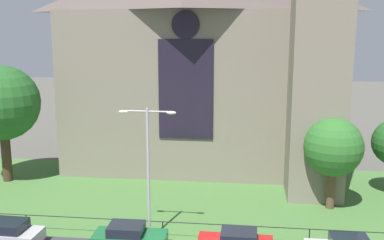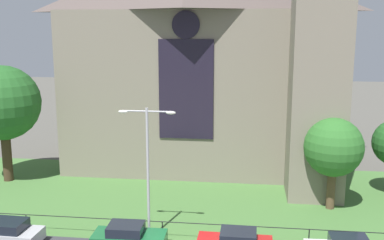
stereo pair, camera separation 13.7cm
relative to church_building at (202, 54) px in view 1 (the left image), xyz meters
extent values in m
plane|color=#56544C|center=(1.10, -8.61, -10.27)|extent=(160.00, 160.00, 0.00)
cube|color=#477538|center=(1.10, -10.61, -10.27)|extent=(120.00, 20.00, 0.01)
cube|color=gray|center=(-0.77, 0.63, -3.27)|extent=(22.00, 12.00, 14.00)
cube|color=black|center=(-0.77, -5.42, -2.57)|extent=(4.40, 0.16, 8.00)
cylinder|color=black|center=(-0.77, -5.42, 2.53)|extent=(2.20, 0.15, 2.20)
cube|color=gray|center=(9.23, -7.37, -1.27)|extent=(4.00, 4.00, 18.00)
cylinder|color=black|center=(-0.77, -16.11, -9.17)|extent=(34.70, 0.05, 0.05)
cylinder|color=black|center=(-9.45, -16.11, -9.72)|extent=(0.07, 0.07, 1.10)
cylinder|color=black|center=(-0.77, -16.11, -9.72)|extent=(0.06, 0.07, 1.10)
cylinder|color=black|center=(7.90, -16.11, -9.72)|extent=(0.06, 0.07, 1.10)
cylinder|color=#423021|center=(-15.62, -6.93, -8.12)|extent=(0.78, 0.78, 4.31)
sphere|color=#235B23|center=(-15.62, -6.93, -3.68)|extent=(6.10, 6.10, 6.10)
cylinder|color=brown|center=(10.13, -9.88, -8.80)|extent=(0.59, 0.59, 2.94)
sphere|color=#2D6B28|center=(10.13, -9.88, -5.80)|extent=(4.10, 4.10, 4.10)
cylinder|color=#B2B2B7|center=(-1.57, -16.21, -6.24)|extent=(0.16, 0.16, 8.07)
cylinder|color=#B2B2B7|center=(-2.27, -16.21, -2.40)|extent=(1.40, 0.10, 0.10)
cylinder|color=#B2B2B7|center=(-0.87, -16.21, -2.40)|extent=(1.40, 0.10, 0.10)
ellipsoid|color=white|center=(-2.97, -16.21, -2.45)|extent=(0.57, 0.26, 0.20)
ellipsoid|color=white|center=(-0.17, -16.21, -2.45)|extent=(0.57, 0.26, 0.20)
cube|color=#B7B7BC|center=(-9.79, -18.04, -9.66)|extent=(4.26, 1.95, 0.70)
cube|color=black|center=(-9.59, -18.05, -9.04)|extent=(2.05, 1.67, 0.55)
cylinder|color=black|center=(-8.29, -17.19, -9.95)|extent=(0.65, 0.24, 0.64)
cube|color=#196033|center=(-2.41, -17.65, -9.66)|extent=(4.24, 1.90, 0.70)
cube|color=black|center=(-2.61, -17.65, -9.04)|extent=(2.04, 1.65, 0.55)
cylinder|color=black|center=(-0.96, -16.71, -9.95)|extent=(0.64, 0.23, 0.64)
cylinder|color=black|center=(-3.90, -16.78, -9.95)|extent=(0.64, 0.23, 0.64)
cube|color=black|center=(3.84, -17.73, -9.04)|extent=(2.02, 1.63, 0.55)
camera|label=1|loc=(4.09, -41.77, 2.33)|focal=43.22mm
camera|label=2|loc=(4.22, -41.76, 2.33)|focal=43.22mm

